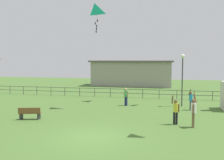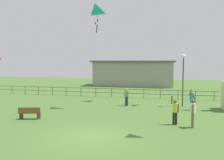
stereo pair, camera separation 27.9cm
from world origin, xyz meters
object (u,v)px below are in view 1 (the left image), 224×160
person_1 (194,111)px  person_3 (176,110)px  person_4 (126,96)px  kite_1 (95,10)px  person_2 (191,99)px  lamppost (183,69)px  park_bench (30,113)px

person_1 → person_3: person_1 is taller
person_4 → kite_1: kite_1 is taller
person_2 → kite_1: (-7.79, -1.02, 7.24)m
person_1 → kite_1: bearing=149.7°
person_2 → person_3: 5.09m
person_1 → kite_1: kite_1 is taller
person_1 → person_3: bearing=156.0°
lamppost → person_3: lamppost is taller
person_3 → kite_1: kite_1 is taller
lamppost → person_2: (0.60, -1.59, -2.44)m
lamppost → person_1: lamppost is taller
park_bench → person_4: (5.65, 6.54, 0.44)m
kite_1 → person_3: bearing=-31.2°
park_bench → person_3: size_ratio=0.83×
lamppost → kite_1: bearing=-160.1°
park_bench → person_4: size_ratio=0.98×
person_2 → person_4: size_ratio=1.11×
person_3 → park_bench: bearing=-175.5°
park_bench → person_1: (10.78, 0.30, 0.56)m
person_2 → person_3: bearing=-105.7°
kite_1 → person_1: bearing=-30.3°
person_1 → person_2: bearing=86.4°
park_bench → kite_1: (3.33, 4.64, 7.66)m
person_1 → kite_1: 11.17m
person_3 → person_4: person_3 is taller
lamppost → person_4: 5.48m
lamppost → person_3: bearing=-96.8°
person_1 → person_3: size_ratio=1.09×
lamppost → person_1: 7.33m
lamppost → park_bench: bearing=-145.4°
lamppost → park_bench: size_ratio=2.95×
person_2 → kite_1: bearing=-172.6°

